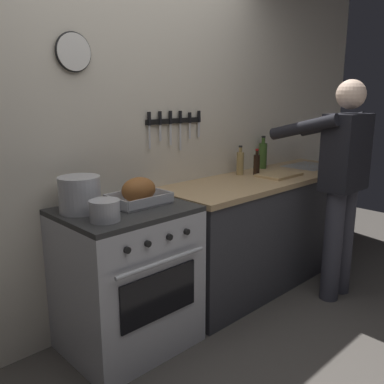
{
  "coord_description": "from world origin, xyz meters",
  "views": [
    {
      "loc": [
        -1.57,
        -0.99,
        1.56
      ],
      "look_at": [
        0.2,
        0.85,
        0.95
      ],
      "focal_mm": 38.65,
      "sensor_mm": 36.0,
      "label": 1
    }
  ],
  "objects_px": {
    "cutting_board": "(279,175)",
    "bottle_vinegar": "(240,163)",
    "saucepan": "(105,210)",
    "stove": "(127,278)",
    "person_cook": "(341,177)",
    "stock_pot": "(80,194)",
    "bottle_soy_sauce": "(257,164)",
    "bottle_olive_oil": "(263,155)",
    "roasting_pan": "(139,192)"
  },
  "relations": [
    {
      "from": "saucepan",
      "to": "cutting_board",
      "type": "xyz_separation_m",
      "value": [
        1.71,
        0.07,
        -0.05
      ]
    },
    {
      "from": "saucepan",
      "to": "bottle_olive_oil",
      "type": "xyz_separation_m",
      "value": [
        1.9,
        0.39,
        0.07
      ]
    },
    {
      "from": "person_cook",
      "to": "saucepan",
      "type": "relative_size",
      "value": 10.25
    },
    {
      "from": "roasting_pan",
      "to": "bottle_olive_oil",
      "type": "distance_m",
      "value": 1.58
    },
    {
      "from": "stove",
      "to": "bottle_olive_oil",
      "type": "distance_m",
      "value": 1.79
    },
    {
      "from": "stock_pot",
      "to": "bottle_olive_oil",
      "type": "height_order",
      "value": "bottle_olive_oil"
    },
    {
      "from": "stock_pot",
      "to": "saucepan",
      "type": "height_order",
      "value": "stock_pot"
    },
    {
      "from": "bottle_soy_sauce",
      "to": "bottle_olive_oil",
      "type": "xyz_separation_m",
      "value": [
        0.29,
        0.15,
        0.03
      ]
    },
    {
      "from": "cutting_board",
      "to": "bottle_vinegar",
      "type": "bearing_deg",
      "value": 126.41
    },
    {
      "from": "bottle_vinegar",
      "to": "person_cook",
      "type": "bearing_deg",
      "value": -70.63
    },
    {
      "from": "person_cook",
      "to": "bottle_vinegar",
      "type": "relative_size",
      "value": 6.81
    },
    {
      "from": "stock_pot",
      "to": "saucepan",
      "type": "bearing_deg",
      "value": -88.48
    },
    {
      "from": "stove",
      "to": "stock_pot",
      "type": "distance_m",
      "value": 0.61
    },
    {
      "from": "stove",
      "to": "bottle_vinegar",
      "type": "xyz_separation_m",
      "value": [
        1.3,
        0.19,
        0.55
      ]
    },
    {
      "from": "bottle_soy_sauce",
      "to": "bottle_olive_oil",
      "type": "distance_m",
      "value": 0.33
    },
    {
      "from": "saucepan",
      "to": "bottle_vinegar",
      "type": "relative_size",
      "value": 0.66
    },
    {
      "from": "roasting_pan",
      "to": "stove",
      "type": "bearing_deg",
      "value": -174.06
    },
    {
      "from": "roasting_pan",
      "to": "saucepan",
      "type": "xyz_separation_m",
      "value": [
        -0.34,
        -0.15,
        -0.02
      ]
    },
    {
      "from": "stove",
      "to": "saucepan",
      "type": "distance_m",
      "value": 0.57
    },
    {
      "from": "person_cook",
      "to": "bottle_vinegar",
      "type": "xyz_separation_m",
      "value": [
        -0.27,
        0.76,
        0.05
      ]
    },
    {
      "from": "person_cook",
      "to": "saucepan",
      "type": "bearing_deg",
      "value": 70.22
    },
    {
      "from": "stock_pot",
      "to": "cutting_board",
      "type": "height_order",
      "value": "stock_pot"
    },
    {
      "from": "person_cook",
      "to": "stock_pot",
      "type": "relative_size",
      "value": 7.03
    },
    {
      "from": "roasting_pan",
      "to": "bottle_vinegar",
      "type": "bearing_deg",
      "value": 8.6
    },
    {
      "from": "stock_pot",
      "to": "bottle_soy_sauce",
      "type": "distance_m",
      "value": 1.62
    },
    {
      "from": "stock_pot",
      "to": "person_cook",
      "type": "bearing_deg",
      "value": -20.6
    },
    {
      "from": "stock_pot",
      "to": "saucepan",
      "type": "relative_size",
      "value": 1.46
    },
    {
      "from": "saucepan",
      "to": "bottle_vinegar",
      "type": "xyz_separation_m",
      "value": [
        1.52,
        0.33,
        0.04
      ]
    },
    {
      "from": "person_cook",
      "to": "roasting_pan",
      "type": "relative_size",
      "value": 4.72
    },
    {
      "from": "stock_pot",
      "to": "bottle_vinegar",
      "type": "height_order",
      "value": "bottle_vinegar"
    },
    {
      "from": "roasting_pan",
      "to": "saucepan",
      "type": "height_order",
      "value": "roasting_pan"
    },
    {
      "from": "roasting_pan",
      "to": "bottle_vinegar",
      "type": "height_order",
      "value": "bottle_vinegar"
    },
    {
      "from": "person_cook",
      "to": "stove",
      "type": "bearing_deg",
      "value": 63.71
    },
    {
      "from": "bottle_olive_oil",
      "to": "bottle_soy_sauce",
      "type": "bearing_deg",
      "value": -152.29
    },
    {
      "from": "roasting_pan",
      "to": "person_cook",
      "type": "bearing_deg",
      "value": -21.86
    },
    {
      "from": "bottle_vinegar",
      "to": "stock_pot",
      "type": "bearing_deg",
      "value": -176.8
    },
    {
      "from": "stove",
      "to": "stock_pot",
      "type": "height_order",
      "value": "stock_pot"
    },
    {
      "from": "cutting_board",
      "to": "bottle_soy_sauce",
      "type": "distance_m",
      "value": 0.2
    },
    {
      "from": "bottle_olive_oil",
      "to": "saucepan",
      "type": "bearing_deg",
      "value": -168.49
    },
    {
      "from": "roasting_pan",
      "to": "saucepan",
      "type": "relative_size",
      "value": 2.17
    },
    {
      "from": "cutting_board",
      "to": "roasting_pan",
      "type": "bearing_deg",
      "value": 176.64
    },
    {
      "from": "roasting_pan",
      "to": "stock_pot",
      "type": "distance_m",
      "value": 0.36
    },
    {
      "from": "roasting_pan",
      "to": "bottle_olive_oil",
      "type": "relative_size",
      "value": 1.2
    },
    {
      "from": "stove",
      "to": "person_cook",
      "type": "distance_m",
      "value": 1.74
    },
    {
      "from": "stove",
      "to": "saucepan",
      "type": "bearing_deg",
      "value": -147.41
    },
    {
      "from": "roasting_pan",
      "to": "cutting_board",
      "type": "xyz_separation_m",
      "value": [
        1.37,
        -0.08,
        -0.06
      ]
    },
    {
      "from": "cutting_board",
      "to": "bottle_olive_oil",
      "type": "height_order",
      "value": "bottle_olive_oil"
    },
    {
      "from": "roasting_pan",
      "to": "bottle_soy_sauce",
      "type": "xyz_separation_m",
      "value": [
        1.28,
        0.08,
        0.02
      ]
    },
    {
      "from": "stock_pot",
      "to": "roasting_pan",
      "type": "bearing_deg",
      "value": -15.07
    },
    {
      "from": "stock_pot",
      "to": "bottle_soy_sauce",
      "type": "bearing_deg",
      "value": -0.34
    }
  ]
}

